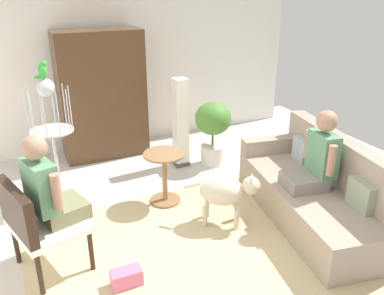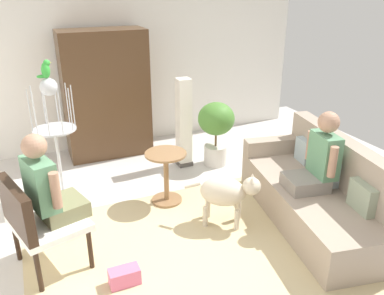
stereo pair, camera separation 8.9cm
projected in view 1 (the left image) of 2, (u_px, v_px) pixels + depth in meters
name	position (u px, v px, depth m)	size (l,w,h in m)	color
ground_plane	(200.00, 245.00, 3.95)	(7.22, 7.22, 0.00)	beige
back_wall	(112.00, 55.00, 5.98)	(6.00, 0.12, 2.77)	silver
area_rug	(191.00, 257.00, 3.78)	(2.93, 2.52, 0.01)	#C6B284
couch	(316.00, 191.00, 4.32)	(1.18, 2.18, 0.90)	gray
armchair	(35.00, 220.00, 3.39)	(0.73, 0.78, 0.89)	black
person_on_couch	(317.00, 158.00, 4.12)	(0.53, 0.51, 0.83)	gray
person_on_armchair	(47.00, 188.00, 3.38)	(0.53, 0.53, 0.81)	#787650
round_end_table	(164.00, 174.00, 4.60)	(0.48, 0.48, 0.62)	olive
dog	(226.00, 191.00, 4.17)	(0.69, 0.52, 0.60)	beige
bird_cage_stand	(52.00, 132.00, 4.44)	(0.48, 0.48, 1.46)	silver
parrot	(43.00, 70.00, 4.17)	(0.17, 0.10, 0.20)	green
potted_plant	(213.00, 126.00, 5.49)	(0.50, 0.50, 0.91)	beige
column_lamp	(181.00, 124.00, 5.45)	(0.20, 0.20, 1.24)	#4C4742
armoire_cabinet	(102.00, 95.00, 5.71)	(1.19, 0.56, 1.82)	#4C331E
handbag	(126.00, 278.00, 3.41)	(0.26, 0.14, 0.15)	#D8668C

